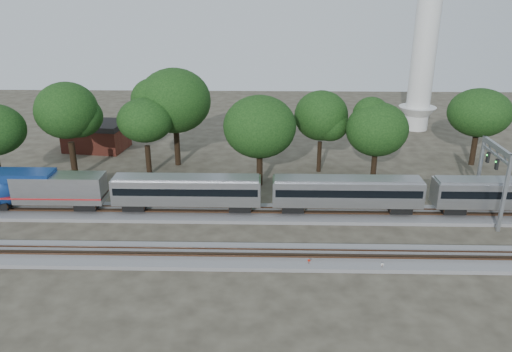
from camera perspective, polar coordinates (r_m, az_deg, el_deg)
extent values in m
plane|color=#383328|center=(53.41, 0.53, -7.25)|extent=(160.00, 160.00, 0.00)
cube|color=slate|center=(58.68, 0.62, -4.31)|extent=(160.00, 5.00, 0.40)
cube|color=brown|center=(57.84, 0.61, -4.21)|extent=(160.00, 0.08, 0.15)
cube|color=brown|center=(59.14, 0.63, -3.62)|extent=(160.00, 0.08, 0.15)
cube|color=slate|center=(49.82, 0.46, -9.22)|extent=(160.00, 5.00, 0.40)
cube|color=brown|center=(48.97, 0.45, -9.18)|extent=(160.00, 0.08, 0.15)
cube|color=brown|center=(50.22, 0.48, -8.36)|extent=(160.00, 0.08, 0.15)
cube|color=#B5B8BD|center=(62.31, -21.51, -1.27)|extent=(10.41, 2.95, 3.24)
cube|color=navy|center=(63.82, -25.68, 0.08)|extent=(8.35, 2.89, 0.98)
cube|color=#A8191D|center=(63.07, -22.40, -1.95)|extent=(12.76, 2.99, 0.18)
cube|color=black|center=(66.21, -27.13, -2.81)|extent=(2.55, 2.16, 0.88)
cube|color=black|center=(61.98, -18.71, -3.08)|extent=(2.55, 2.16, 0.88)
cube|color=#B5B8BD|center=(58.25, -7.90, -1.61)|extent=(17.08, 2.95, 2.95)
cube|color=black|center=(58.14, -7.92, -1.35)|extent=(16.49, 3.00, 0.88)
cube|color=gray|center=(57.69, -7.98, -0.22)|extent=(16.69, 2.36, 0.34)
cube|color=black|center=(60.29, -13.64, -3.21)|extent=(2.55, 2.16, 0.88)
cube|color=black|center=(58.35, -1.79, -3.42)|extent=(2.55, 2.16, 0.88)
cube|color=#B5B8BD|center=(58.24, 10.35, -1.77)|extent=(17.08, 2.95, 2.95)
cube|color=black|center=(58.13, 10.37, -1.50)|extent=(16.49, 3.00, 0.88)
cube|color=gray|center=(57.68, 10.45, -0.37)|extent=(16.69, 2.36, 0.34)
cube|color=black|center=(58.35, 4.21, -3.47)|extent=(2.55, 2.16, 0.88)
cube|color=black|center=(60.27, 16.06, -3.46)|extent=(2.55, 2.16, 0.88)
cube|color=#B5B8BD|center=(63.82, 26.97, -1.76)|extent=(17.08, 2.95, 2.95)
cube|color=black|center=(63.72, 27.01, -1.51)|extent=(16.49, 3.00, 0.88)
cube|color=gray|center=(63.31, 27.19, -0.48)|extent=(16.69, 2.36, 0.34)
cube|color=black|center=(62.11, 21.52, -3.41)|extent=(2.55, 2.16, 0.88)
cylinder|color=#512D19|center=(48.58, 6.06, -9.93)|extent=(0.05, 0.05, 0.79)
cylinder|color=red|center=(48.40, 6.07, -9.58)|extent=(0.28, 0.06, 0.28)
cylinder|color=#512D19|center=(49.18, 14.20, -10.11)|extent=(0.05, 0.05, 0.77)
cylinder|color=silver|center=(49.00, 14.23, -9.77)|extent=(0.28, 0.05, 0.27)
cube|color=#512D19|center=(49.21, 9.68, -10.03)|extent=(0.51, 0.32, 0.30)
cylinder|color=silver|center=(96.21, 18.71, 13.72)|extent=(4.27, 4.27, 29.86)
cone|color=silver|center=(98.41, 17.85, 6.34)|extent=(6.82, 6.82, 4.27)
cube|color=gray|center=(59.52, 26.53, -1.85)|extent=(0.34, 0.34, 8.83)
cube|color=gray|center=(65.36, 24.15, 0.47)|extent=(0.34, 0.34, 8.83)
cube|color=gray|center=(61.16, 25.87, 2.96)|extent=(0.39, 7.26, 0.59)
cube|color=gray|center=(61.41, 25.74, 2.17)|extent=(0.25, 7.26, 0.25)
cube|color=black|center=(60.47, 25.82, 1.20)|extent=(0.25, 0.49, 1.18)
cube|color=black|center=(62.51, 24.98, 1.94)|extent=(0.25, 0.49, 1.18)
cube|color=brown|center=(85.95, -17.76, 4.14)|extent=(10.08, 7.70, 3.72)
cube|color=black|center=(85.36, -17.93, 5.60)|extent=(10.31, 7.92, 0.84)
cylinder|color=black|center=(73.62, -20.14, 1.71)|extent=(0.70, 0.70, 5.19)
ellipsoid|color=black|center=(71.77, -20.83, 7.03)|extent=(9.79, 9.79, 8.32)
cylinder|color=black|center=(72.08, -12.19, 1.77)|extent=(0.70, 0.70, 4.30)
ellipsoid|color=black|center=(70.43, -12.55, 6.26)|extent=(8.11, 8.11, 6.90)
cylinder|color=black|center=(75.25, -8.99, 3.19)|extent=(0.70, 0.70, 5.26)
ellipsoid|color=black|center=(73.43, -9.31, 8.50)|extent=(9.92, 9.92, 8.43)
cylinder|color=black|center=(66.79, 0.41, 0.74)|extent=(0.70, 0.70, 4.36)
ellipsoid|color=black|center=(64.98, 0.42, 5.65)|extent=(8.23, 8.23, 6.99)
cylinder|color=black|center=(72.25, 7.23, 2.20)|extent=(0.70, 0.70, 4.47)
ellipsoid|color=black|center=(70.55, 7.45, 6.87)|extent=(8.43, 8.43, 7.16)
cylinder|color=black|center=(69.77, 13.30, 0.91)|extent=(0.70, 0.70, 4.01)
ellipsoid|color=black|center=(68.15, 13.67, 5.21)|extent=(7.56, 7.56, 6.43)
cylinder|color=black|center=(81.31, 23.59, 2.65)|extent=(0.70, 0.70, 4.30)
ellipsoid|color=black|center=(79.85, 24.19, 6.63)|extent=(8.11, 8.11, 6.90)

